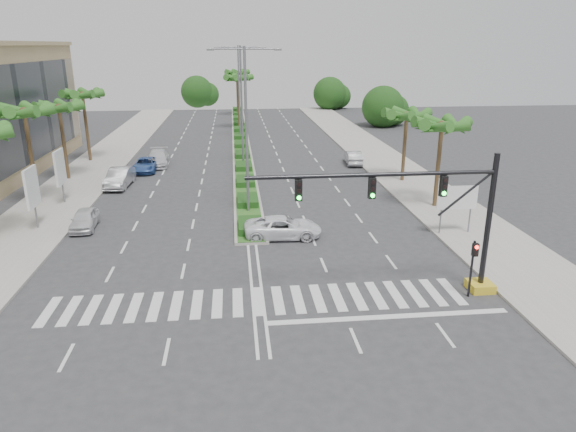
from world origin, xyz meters
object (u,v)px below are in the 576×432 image
at_px(car_parked_c, 146,165).
at_px(car_right, 353,157).
at_px(car_parked_b, 119,178).
at_px(car_parked_a, 84,219).
at_px(car_crossing, 283,227).
at_px(car_parked_d, 158,158).

height_order(car_parked_c, car_right, car_right).
xyz_separation_m(car_parked_b, car_parked_c, (1.42, 5.71, -0.15)).
xyz_separation_m(car_parked_a, car_right, (22.98, 17.74, 0.05)).
relative_size(car_parked_c, car_right, 1.12).
xyz_separation_m(car_parked_a, car_crossing, (13.45, -3.21, 0.04)).
relative_size(car_parked_a, car_right, 0.89).
bearing_deg(car_parked_c, car_right, 4.39).
height_order(car_parked_c, car_parked_d, car_parked_d).
xyz_separation_m(car_parked_a, car_parked_d, (2.43, 19.32, 0.12)).
bearing_deg(car_parked_d, car_parked_a, -100.37).
bearing_deg(car_parked_b, car_right, 19.88).
bearing_deg(car_crossing, car_parked_c, 32.76).
xyz_separation_m(car_parked_d, car_crossing, (11.01, -22.53, -0.08)).
height_order(car_parked_c, car_crossing, car_crossing).
height_order(car_parked_a, car_parked_b, car_parked_b).
distance_m(car_parked_a, car_right, 29.03).
relative_size(car_parked_a, car_parked_c, 0.80).
bearing_deg(car_right, car_parked_b, 21.42).
bearing_deg(car_parked_d, car_crossing, -67.14).
distance_m(car_parked_d, car_right, 20.60).
height_order(car_parked_d, car_right, car_parked_d).
xyz_separation_m(car_parked_c, car_right, (21.38, 1.00, 0.04)).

